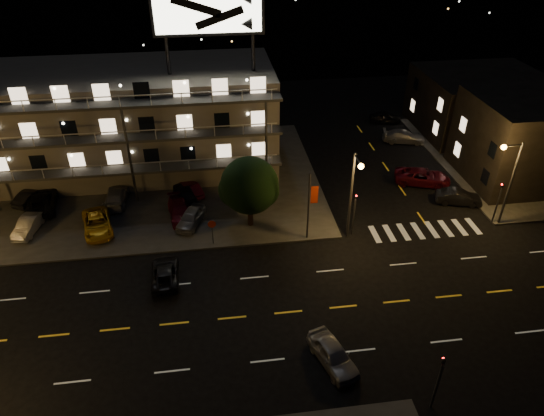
{
  "coord_description": "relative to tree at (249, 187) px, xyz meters",
  "views": [
    {
      "loc": [
        -2.47,
        -24.3,
        25.07
      ],
      "look_at": [
        1.91,
        8.0,
        3.67
      ],
      "focal_mm": 32.0,
      "sensor_mm": 36.0,
      "label": 1
    }
  ],
  "objects": [
    {
      "name": "banner_north",
      "position": [
        4.74,
        -2.56,
        -0.6
      ],
      "size": [
        0.83,
        0.16,
        6.4
      ],
      "color": "#2D2D30",
      "rests_on": "ground"
    },
    {
      "name": "road_car_west",
      "position": [
        -7.13,
        -6.23,
        -3.41
      ],
      "size": [
        2.24,
        4.51,
        1.23
      ],
      "primitive_type": "imported",
      "rotation": [
        0.0,
        0.0,
        3.19
      ],
      "color": "black",
      "rests_on": "ground"
    },
    {
      "name": "side_car_0",
      "position": [
        20.0,
        1.0,
        -3.33
      ],
      "size": [
        4.46,
        2.6,
        1.39
      ],
      "primitive_type": "imported",
      "rotation": [
        0.0,
        0.0,
        1.29
      ],
      "color": "black",
      "rests_on": "ground"
    },
    {
      "name": "side_car_3",
      "position": [
        19.51,
        20.71,
        -3.33
      ],
      "size": [
        4.27,
        2.25,
        1.39
      ],
      "primitive_type": "imported",
      "rotation": [
        0.0,
        0.0,
        1.41
      ],
      "color": "black",
      "rests_on": "ground"
    },
    {
      "name": "lot_car_2",
      "position": [
        -13.25,
        0.9,
        -3.18
      ],
      "size": [
        3.44,
        5.38,
        1.38
      ],
      "primitive_type": "imported",
      "rotation": [
        0.0,
        0.0,
        0.25
      ],
      "color": "gold",
      "rests_on": "curb_nw"
    },
    {
      "name": "lot_car_5",
      "position": [
        -20.28,
        6.54,
        -3.24
      ],
      "size": [
        2.8,
        4.09,
        1.28
      ],
      "primitive_type": "imported",
      "rotation": [
        0.0,
        0.0,
        2.73
      ],
      "color": "black",
      "rests_on": "curb_nw"
    },
    {
      "name": "signal_sw",
      "position": [
        8.66,
        -19.46,
        -1.46
      ],
      "size": [
        0.2,
        0.27,
        4.6
      ],
      "color": "#2D2D30",
      "rests_on": "ground"
    },
    {
      "name": "side_bldg_front",
      "position": [
        29.65,
        5.04,
        0.22
      ],
      "size": [
        14.06,
        10.0,
        8.5
      ],
      "color": "black",
      "rests_on": "ground"
    },
    {
      "name": "stop_sign",
      "position": [
        -3.34,
        -2.39,
        -2.31
      ],
      "size": [
        0.91,
        0.11,
        2.61
      ],
      "color": "#2D2D30",
      "rests_on": "ground"
    },
    {
      "name": "lot_car_4",
      "position": [
        -5.19,
        0.79,
        -3.19
      ],
      "size": [
        3.0,
        4.34,
        1.37
      ],
      "primitive_type": "imported",
      "rotation": [
        0.0,
        0.0,
        -0.38
      ],
      "color": "gray",
      "rests_on": "curb_nw"
    },
    {
      "name": "streetlight_nc",
      "position": [
        8.16,
        -3.02,
        0.93
      ],
      "size": [
        0.44,
        1.92,
        8.0
      ],
      "color": "#2D2D30",
      "rests_on": "ground"
    },
    {
      "name": "signal_nw",
      "position": [
        8.66,
        -2.46,
        -1.46
      ],
      "size": [
        0.2,
        0.27,
        4.6
      ],
      "color": "#2D2D30",
      "rests_on": "ground"
    },
    {
      "name": "curb_nw",
      "position": [
        -14.34,
        9.04,
        -3.95
      ],
      "size": [
        44.0,
        24.0,
        0.15
      ],
      "primitive_type": "cube",
      "color": "#333331",
      "rests_on": "ground"
    },
    {
      "name": "signal_ne",
      "position": [
        21.66,
        -2.46,
        -1.46
      ],
      "size": [
        0.27,
        0.2,
        4.6
      ],
      "color": "#2D2D30",
      "rests_on": "ground"
    },
    {
      "name": "streetlight_ne",
      "position": [
        21.79,
        -2.66,
        0.93
      ],
      "size": [
        1.92,
        0.44,
        8.0
      ],
      "color": "#2D2D30",
      "rests_on": "ground"
    },
    {
      "name": "lot_car_9",
      "position": [
        -5.18,
        5.87,
        -3.27
      ],
      "size": [
        2.63,
        3.91,
        1.22
      ],
      "primitive_type": "imported",
      "rotation": [
        0.0,
        0.0,
        3.54
      ],
      "color": "#510B17",
      "rests_on": "curb_nw"
    },
    {
      "name": "side_car_1",
      "position": [
        18.08,
        5.07,
        -3.25
      ],
      "size": [
        6.09,
        4.23,
        1.55
      ],
      "primitive_type": "imported",
      "rotation": [
        0.0,
        0.0,
        1.24
      ],
      "color": "#510B17",
      "rests_on": "ground"
    },
    {
      "name": "lot_car_6",
      "position": [
        -18.97,
        5.23,
        -3.11
      ],
      "size": [
        3.36,
        5.84,
        1.53
      ],
      "primitive_type": "imported",
      "rotation": [
        0.0,
        0.0,
        3.3
      ],
      "color": "black",
      "rests_on": "curb_nw"
    },
    {
      "name": "motel",
      "position": [
        -10.29,
        12.92,
        1.32
      ],
      "size": [
        28.0,
        13.8,
        18.1
      ],
      "color": "gray",
      "rests_on": "ground"
    },
    {
      "name": "side_car_2",
      "position": [
        19.72,
        14.71,
        -3.31
      ],
      "size": [
        5.25,
        3.17,
        1.42
      ],
      "primitive_type": "imported",
      "rotation": [
        0.0,
        0.0,
        1.32
      ],
      "color": "gray",
      "rests_on": "ground"
    },
    {
      "name": "side_bldg_back",
      "position": [
        29.65,
        17.04,
        -0.53
      ],
      "size": [
        14.06,
        12.0,
        7.0
      ],
      "color": "black",
      "rests_on": "ground"
    },
    {
      "name": "road_car_east",
      "position": [
        3.72,
        -15.61,
        -3.29
      ],
      "size": [
        2.96,
        4.63,
        1.47
      ],
      "primitive_type": "imported",
      "rotation": [
        0.0,
        0.0,
        0.31
      ],
      "color": "gray",
      "rests_on": "ground"
    },
    {
      "name": "tree",
      "position": [
        0.0,
        0.0,
        0.0
      ],
      "size": [
        5.18,
        4.99,
        6.52
      ],
      "color": "black",
      "rests_on": "curb_nw"
    },
    {
      "name": "curb_ne",
      "position": [
        29.66,
        9.04,
        -3.95
      ],
      "size": [
        16.0,
        24.0,
        0.15
      ],
      "primitive_type": "cube",
      "color": "#333331",
      "rests_on": "ground"
    },
    {
      "name": "lot_car_7",
      "position": [
        -12.19,
        5.36,
        -3.17
      ],
      "size": [
        2.08,
        4.91,
        1.41
      ],
      "primitive_type": "imported",
      "rotation": [
        0.0,
        0.0,
        3.12
      ],
      "color": "gray",
      "rests_on": "curb_nw"
    },
    {
      "name": "lot_car_1",
      "position": [
        -19.15,
        1.56,
        -3.21
      ],
      "size": [
        2.11,
        4.2,
        1.32
      ],
      "primitive_type": "imported",
      "rotation": [
        0.0,
        0.0,
        -0.18
      ],
      "color": "gray",
      "rests_on": "curb_nw"
    },
    {
      "name": "ground",
      "position": [
        -0.34,
        -10.96,
        -4.02
      ],
      "size": [
        140.0,
        140.0,
        0.0
      ],
      "primitive_type": "plane",
      "color": "black",
      "rests_on": "ground"
    },
    {
      "name": "lot_car_8",
      "position": [
        -5.76,
        4.94,
        -3.14
      ],
      "size": [
        2.75,
        4.61,
        1.47
      ],
      "primitive_type": "imported",
      "rotation": [
        0.0,
        0.0,
        3.39
      ],
      "color": "black",
      "rests_on": "curb_nw"
    },
    {
      "name": "lot_car_3",
      "position": [
        -6.18,
        2.08,
        -3.19
      ],
      "size": [
        2.63,
        4.94,
        1.36
      ],
      "primitive_type": "imported",
      "rotation": [
        0.0,
        0.0,
        0.16
      ],
      "color": "#510B17",
      "rests_on": "curb_nw"
    }
  ]
}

